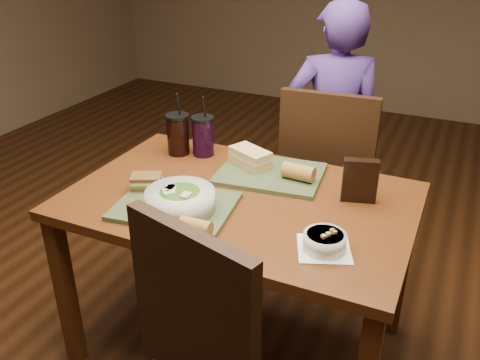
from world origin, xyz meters
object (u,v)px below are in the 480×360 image
object	(u,v)px
cup_berry	(203,136)
tray_far	(270,174)
sandwich_near	(147,182)
baguette_far	(298,172)
chair_far	(329,177)
tray_near	(175,206)
baguette_near	(195,227)
salad_bowl	(180,199)
chip_bag	(360,181)
dining_table	(240,217)
diner	(332,132)
cup_cola	(178,134)
sandwich_far	(250,157)
soup_bowl	(325,241)

from	to	relation	value
cup_berry	tray_far	bearing A→B (deg)	-12.37
sandwich_near	baguette_far	xyz separation A→B (m)	(0.51, 0.32, 0.01)
chair_far	tray_near	distance (m)	0.94
sandwich_near	baguette_near	bearing A→B (deg)	-32.04
tray_near	chair_far	bearing A→B (deg)	67.56
cup_berry	salad_bowl	bearing A→B (deg)	-70.41
chair_far	baguette_near	size ratio (longest dim) A/B	9.47
chair_far	salad_bowl	size ratio (longest dim) A/B	4.12
baguette_far	chip_bag	world-z (taller)	chip_bag
sandwich_near	baguette_far	bearing A→B (deg)	31.81
dining_table	diner	world-z (taller)	diner
baguette_near	cup_cola	world-z (taller)	cup_cola
diner	salad_bowl	world-z (taller)	diner
cup_cola	chip_bag	world-z (taller)	cup_cola
dining_table	baguette_near	xyz separation A→B (m)	(-0.01, -0.33, 0.14)
tray_far	sandwich_far	size ratio (longest dim) A/B	2.09
tray_far	soup_bowl	size ratio (longest dim) A/B	1.94
tray_near	baguette_near	distance (m)	0.22
sandwich_near	chip_bag	size ratio (longest dim) A/B	0.82
tray_far	cup_berry	bearing A→B (deg)	167.63
baguette_far	cup_cola	xyz separation A→B (m)	(-0.59, 0.06, 0.04)
diner	baguette_far	world-z (taller)	diner
sandwich_far	baguette_far	distance (m)	0.24
tray_near	sandwich_far	distance (m)	0.44
tray_far	cup_cola	xyz separation A→B (m)	(-0.46, 0.04, 0.08)
tray_far	baguette_far	world-z (taller)	baguette_far
diner	tray_near	bearing A→B (deg)	55.38
soup_bowl	baguette_far	xyz separation A→B (m)	(-0.23, 0.41, 0.02)
cup_berry	chip_bag	size ratio (longest dim) A/B	1.65
chair_far	tray_near	world-z (taller)	chair_far
diner	tray_far	distance (m)	0.75
dining_table	salad_bowl	xyz separation A→B (m)	(-0.14, -0.21, 0.15)
sandwich_far	cup_berry	size ratio (longest dim) A/B	0.73
cup_cola	soup_bowl	bearing A→B (deg)	-29.80
chair_far	tray_near	bearing A→B (deg)	-112.44
salad_bowl	diner	bearing A→B (deg)	78.41
cup_cola	sandwich_near	bearing A→B (deg)	-77.65
chip_bag	cup_cola	bearing A→B (deg)	157.45
baguette_far	cup_berry	world-z (taller)	cup_berry
sandwich_far	chip_bag	xyz separation A→B (m)	(0.48, -0.09, 0.03)
tray_far	sandwich_far	bearing A→B (deg)	164.80
tray_near	baguette_far	xyz separation A→B (m)	(0.34, 0.38, 0.04)
baguette_near	cup_berry	size ratio (longest dim) A/B	0.39
sandwich_near	chip_bag	world-z (taller)	chip_bag
dining_table	baguette_near	bearing A→B (deg)	-91.77
tray_near	chip_bag	distance (m)	0.69
chair_far	sandwich_far	xyz separation A→B (m)	(-0.24, -0.43, 0.23)
dining_table	baguette_far	xyz separation A→B (m)	(0.17, 0.20, 0.14)
soup_bowl	baguette_near	distance (m)	0.42
soup_bowl	cup_berry	size ratio (longest dim) A/B	0.78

